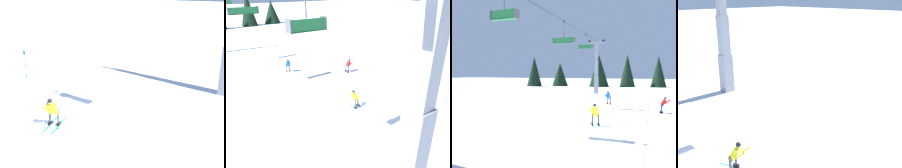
# 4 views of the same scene
# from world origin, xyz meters

# --- Properties ---
(skier_carving_main) EXTENTS (1.81, 1.21, 1.58)m
(skier_carving_main) POSITION_xyz_m (1.13, 1.01, 0.83)
(skier_carving_main) COLOR #198CCC
(skier_carving_main) RESTS_ON ground_plane
(lift_tower_near) EXTENTS (0.82, 2.99, 9.27)m
(lift_tower_near) POSITION_xyz_m (-7.78, 6.36, 3.84)
(lift_tower_near) COLOR gray
(lift_tower_near) RESTS_ON ground_plane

